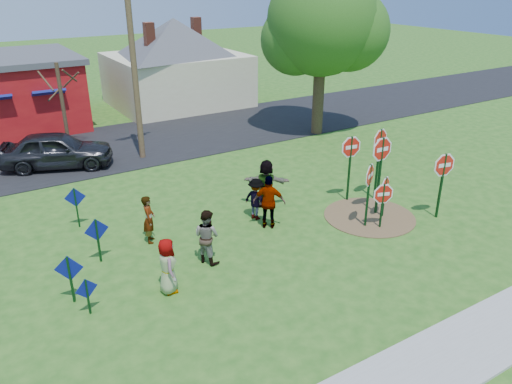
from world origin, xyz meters
TOP-DOWN VIEW (x-y plane):
  - ground at (0.00, 0.00)m, footprint 120.00×120.00m
  - sidewalk at (0.00, -7.20)m, footprint 22.00×1.80m
  - road at (0.00, 11.50)m, footprint 120.00×7.50m
  - dirt_patch at (4.50, -1.00)m, footprint 3.20×3.20m
  - cream_house at (5.50, 18.00)m, footprint 9.40×9.40m
  - stop_sign_a at (4.23, -1.79)m, footprint 0.91×0.32m
  - stop_sign_b at (4.77, 0.50)m, footprint 1.07×0.19m
  - stop_sign_c at (4.89, -0.90)m, footprint 1.15×0.08m
  - stop_sign_d at (5.79, 0.09)m, footprint 1.11×0.26m
  - stop_sign_e at (4.90, -1.22)m, footprint 0.90×0.41m
  - stop_sign_f at (6.49, -2.26)m, footprint 1.09×0.24m
  - stop_sign_g at (3.87, -1.45)m, footprint 0.92×0.50m
  - blue_diamond_a at (-5.38, -1.33)m, footprint 0.57×0.11m
  - blue_diamond_b at (-5.60, -0.61)m, footprint 0.68×0.28m
  - blue_diamond_c at (-4.44, 1.03)m, footprint 0.72×0.07m
  - blue_diamond_d at (-4.43, 3.64)m, footprint 0.68×0.15m
  - person_a at (-3.29, -1.48)m, footprint 0.62×0.84m
  - person_b at (-2.72, 1.40)m, footprint 0.58×0.68m
  - person_c at (-1.70, -0.64)m, footprint 0.92×1.01m
  - person_d at (1.02, 1.01)m, footprint 0.85×1.10m
  - person_e at (1.04, 0.22)m, footprint 1.13×1.04m
  - person_f at (1.86, 1.67)m, footprint 1.67×1.44m
  - suv at (-3.78, 9.85)m, footprint 5.04×3.46m
  - utility_pole at (-0.17, 9.18)m, footprint 2.06×0.53m
  - leafy_tree at (9.33, 8.00)m, footprint 6.01×5.48m
  - bare_tree_east at (-2.82, 12.15)m, footprint 1.80×1.80m

SIDE VIEW (x-z plane):
  - ground at x=0.00m, z-range 0.00..0.00m
  - dirt_patch at x=4.50m, z-range 0.00..0.03m
  - road at x=0.00m, z-range 0.00..0.04m
  - sidewalk at x=0.00m, z-range 0.00..0.08m
  - blue_diamond_a at x=-5.38m, z-range 0.11..1.15m
  - person_d at x=1.02m, z-range 0.00..1.50m
  - person_a at x=-3.29m, z-range 0.00..1.58m
  - person_b at x=-2.72m, z-range 0.00..1.59m
  - suv at x=-3.78m, z-range 0.04..1.63m
  - person_c at x=-1.70m, z-range 0.00..1.68m
  - blue_diamond_b at x=-5.60m, z-range 0.16..1.54m
  - blue_diamond_c at x=-4.44m, z-range 0.17..1.59m
  - blue_diamond_d at x=-4.43m, z-range 0.18..1.61m
  - person_f at x=1.86m, z-range 0.00..1.81m
  - person_e at x=1.04m, z-range 0.00..1.86m
  - stop_sign_e at x=4.90m, z-range 0.24..1.88m
  - stop_sign_a at x=4.23m, z-range 0.28..2.01m
  - stop_sign_g at x=3.87m, z-range 0.46..2.85m
  - stop_sign_f at x=6.49m, z-range 0.53..3.05m
  - stop_sign_b at x=4.77m, z-range 0.58..3.25m
  - stop_sign_d at x=5.79m, z-range 0.64..3.54m
  - stop_sign_c at x=4.89m, z-range 0.61..3.61m
  - bare_tree_east at x=-2.82m, z-range 0.62..4.81m
  - cream_house at x=5.50m, z-range -0.33..6.17m
  - utility_pole at x=-0.17m, z-range 0.22..8.74m
  - leafy_tree at x=9.33m, z-range 1.23..9.77m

